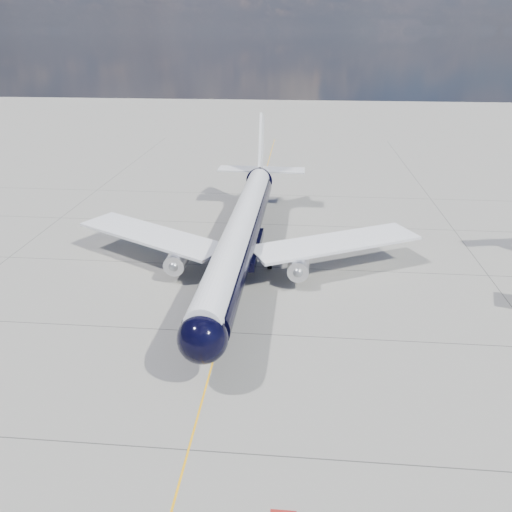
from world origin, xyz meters
name	(u,v)px	position (x,y,z in m)	size (l,w,h in m)	color
ground	(244,250)	(0.00, 30.00, 0.00)	(320.00, 320.00, 0.00)	gray
taxiway_centerline	(239,266)	(0.00, 25.00, 0.00)	(0.16, 160.00, 0.01)	#FFAD0D
main_airliner	(242,230)	(0.35, 25.21, 4.76)	(43.63, 53.03, 15.34)	black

